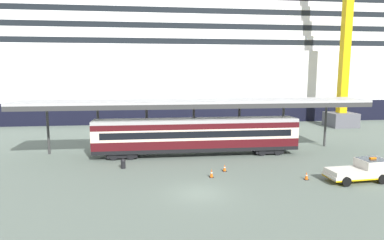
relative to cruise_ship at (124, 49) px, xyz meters
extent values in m
plane|color=slate|center=(9.39, -49.93, -14.35)|extent=(400.00, 400.00, 0.00)
cube|color=black|center=(0.03, 0.01, -12.36)|extent=(165.45, 29.92, 3.98)
cube|color=white|center=(0.03, 0.01, -5.74)|extent=(165.45, 29.92, 9.28)
cube|color=white|center=(0.03, 0.01, 0.30)|extent=(152.21, 27.53, 2.79)
cube|color=black|center=(0.03, -13.70, 0.44)|extent=(145.59, 0.12, 1.01)
cube|color=white|center=(0.03, 0.01, 3.09)|extent=(146.12, 26.43, 2.79)
cube|color=black|center=(0.03, -13.15, 3.23)|extent=(139.77, 0.12, 1.01)
cube|color=white|center=(0.03, 0.01, 5.89)|extent=(140.04, 25.33, 2.79)
cube|color=black|center=(0.03, -12.60, 6.03)|extent=(133.95, 0.12, 1.01)
cube|color=white|center=(0.03, 0.01, 8.68)|extent=(133.95, 24.23, 2.79)
cube|color=#B7B7B7|center=(10.74, -37.82, -8.32)|extent=(38.65, 5.02, 0.25)
cube|color=#363636|center=(10.74, -40.23, -8.69)|extent=(38.65, 0.20, 0.50)
cylinder|color=#363636|center=(-5.82, -35.70, -11.40)|extent=(0.28, 0.28, 5.91)
cylinder|color=#363636|center=(-0.30, -35.70, -11.40)|extent=(0.28, 0.28, 5.91)
cylinder|color=#363636|center=(5.22, -35.70, -11.40)|extent=(0.28, 0.28, 5.91)
cylinder|color=#363636|center=(10.74, -35.70, -11.40)|extent=(0.28, 0.28, 5.91)
cylinder|color=#363636|center=(16.27, -35.70, -11.40)|extent=(0.28, 0.28, 5.91)
cylinder|color=#363636|center=(21.79, -35.70, -11.40)|extent=(0.28, 0.28, 5.91)
cylinder|color=#363636|center=(27.31, -35.70, -11.40)|extent=(0.28, 0.28, 5.91)
cube|color=black|center=(10.74, -38.32, -13.50)|extent=(22.49, 2.80, 0.40)
cube|color=#470F14|center=(10.74, -38.32, -12.85)|extent=(22.49, 2.80, 0.90)
cube|color=beige|center=(10.74, -38.32, -11.80)|extent=(22.49, 2.80, 1.20)
cube|color=black|center=(10.74, -39.69, -11.75)|extent=(20.69, 0.08, 0.72)
cube|color=#470F14|center=(10.74, -38.32, -10.90)|extent=(22.49, 2.80, 0.60)
cube|color=#AAAAAA|center=(10.74, -38.32, -10.42)|extent=(22.49, 2.69, 0.36)
cube|color=black|center=(2.65, -38.32, -13.90)|extent=(3.20, 2.35, 0.50)
cylinder|color=black|center=(1.75, -39.49, -13.93)|extent=(0.84, 0.12, 0.84)
cylinder|color=black|center=(3.55, -39.49, -13.93)|extent=(0.84, 0.12, 0.84)
cube|color=black|center=(18.84, -38.32, -13.90)|extent=(3.20, 2.35, 0.50)
cylinder|color=black|center=(17.94, -39.49, -13.93)|extent=(0.84, 0.12, 0.84)
cylinder|color=black|center=(19.74, -39.49, -13.93)|extent=(0.84, 0.12, 0.84)
cube|color=silver|center=(23.01, -48.80, -13.77)|extent=(5.32, 2.35, 0.36)
cube|color=#F2B20C|center=(23.01, -48.80, -13.90)|extent=(5.32, 2.37, 0.12)
cube|color=silver|center=(24.46, -48.70, -13.04)|extent=(2.41, 2.07, 1.10)
cube|color=#19232D|center=(24.46, -48.70, -12.69)|extent=(2.20, 1.98, 0.44)
cube|color=orange|center=(24.46, -48.70, -12.41)|extent=(0.57, 0.24, 0.16)
cube|color=silver|center=(21.97, -48.87, -13.41)|extent=(3.03, 2.11, 0.36)
cylinder|color=black|center=(24.60, -47.69, -13.95)|extent=(0.82, 0.30, 0.80)
cylinder|color=black|center=(24.73, -49.68, -13.95)|extent=(0.82, 0.30, 0.80)
cylinder|color=black|center=(21.28, -47.91, -13.95)|extent=(0.82, 0.30, 0.80)
cylinder|color=black|center=(21.41, -49.91, -13.95)|extent=(0.82, 0.30, 0.80)
cube|color=black|center=(19.01, -47.87, -14.33)|extent=(0.36, 0.36, 0.04)
cone|color=#EA590F|center=(19.01, -47.87, -13.98)|extent=(0.30, 0.30, 0.65)
cylinder|color=white|center=(19.01, -47.87, -13.95)|extent=(0.17, 0.17, 0.09)
cube|color=black|center=(12.53, -44.63, -14.33)|extent=(0.36, 0.36, 0.04)
cone|color=#EA590F|center=(12.53, -44.63, -14.00)|extent=(0.30, 0.30, 0.62)
cylinder|color=white|center=(12.53, -44.63, -13.97)|extent=(0.17, 0.17, 0.09)
cube|color=black|center=(10.99, -46.28, -14.33)|extent=(0.36, 0.36, 0.04)
cone|color=#EA590F|center=(10.99, -46.28, -13.95)|extent=(0.30, 0.30, 0.71)
cylinder|color=white|center=(10.99, -46.28, -13.92)|extent=(0.17, 0.17, 0.10)
cube|color=#595960|center=(38.04, -21.45, -13.15)|extent=(4.40, 4.40, 2.40)
cube|color=#E5B20C|center=(38.04, -21.45, 3.71)|extent=(1.30, 1.30, 31.32)
cylinder|color=black|center=(3.02, -42.53, -14.00)|extent=(0.44, 0.44, 0.70)
sphere|color=black|center=(3.02, -42.53, -13.63)|extent=(0.48, 0.48, 0.48)
camera|label=1|loc=(5.93, -73.73, -5.24)|focal=30.66mm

